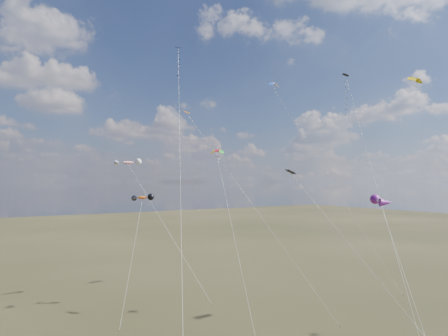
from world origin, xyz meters
TOP-DOWN VIEW (x-y plane):
  - diamond_black_high at (16.94, 13.92)m, footprint 14.76×20.84m
  - diamond_navy_tall at (-0.36, 29.11)m, footprint 12.70×26.28m
  - diamond_black_mid at (1.52, 2.44)m, footprint 7.95×13.99m
  - diamond_orange_center at (4.72, 23.61)m, footprint 12.83×16.88m
  - parafoil_yellow at (23.78, 8.75)m, footprint 6.52×26.86m
  - parafoil_blue_white at (20.00, 32.49)m, footprint 12.82×17.36m
  - parafoil_tricolor at (3.09, 24.35)m, footprint 4.51×14.57m
  - novelty_orange_black at (-3.66, 33.95)m, footprint 7.55×9.60m
  - novelty_white_purple at (5.10, 0.97)m, footprint 6.05×10.90m
  - novelty_redwhite_stripe at (-3.72, 39.74)m, footprint 10.25×12.44m

SIDE VIEW (x-z plane):
  - diamond_black_mid at x=1.52m, z-range 3.95..22.46m
  - novelty_orange_black at x=-3.66m, z-range 7.25..22.94m
  - novelty_white_purple at x=5.10m, z-range 7.59..23.84m
  - diamond_orange_center at x=4.72m, z-range 4.80..32.15m
  - novelty_redwhite_stripe at x=-3.72m, z-range 9.86..30.89m
  - parafoil_tricolor at x=3.09m, z-range 10.35..32.40m
  - diamond_black_high at x=16.94m, z-range 11.21..43.27m
  - parafoil_yellow at x=23.78m, z-range 14.98..46.54m
  - diamond_navy_tall at x=-0.36m, z-range 13.21..50.42m
  - parafoil_blue_white at x=20.00m, z-range 16.77..52.01m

